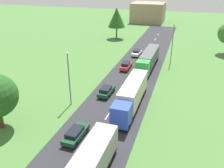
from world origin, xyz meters
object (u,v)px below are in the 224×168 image
Objects in this scene: truck_third at (149,59)px; car_third at (106,91)px; car_second at (76,133)px; lamppost_second at (69,76)px; truck_second at (131,94)px; lamppost_third at (173,42)px; tree_oak at (117,17)px; car_fourth at (126,65)px; car_fifth at (137,53)px; distant_building at (148,12)px.

truck_third is 15.63m from car_third.
car_second is 9.86m from lamppost_second.
truck_second is 3.11× the size of car_third.
tree_oak is at bearing 133.90° from lamppost_third.
car_fourth is 0.47× the size of tree_oak.
lamppost_second is at bearing 119.85° from car_second.
car_fifth reaches higher than car_second.
lamppost_third is 0.96× the size of tree_oak.
truck_second is 75.92m from distant_building.
distant_building is (-14.35, 52.75, -1.12)m from lamppost_third.
truck_second is 1.59× the size of lamppost_second.
car_second is at bearing -79.07° from tree_oak.
lamppost_second is at bearing -132.64° from car_third.
truck_third is at bearing 81.09° from car_second.
car_second is 35.53m from car_fifth.
car_fourth is 18.49m from lamppost_second.
car_fourth is 0.49× the size of lamppost_third.
truck_third is 58.38m from distant_building.
lamppost_second reaches higher than car_third.
car_second is at bearing -90.07° from car_fifth.
car_fifth is at bearing -57.88° from tree_oak.
car_fifth is (0.04, 35.53, 0.03)m from car_second.
truck_third is at bearing -62.47° from car_fifth.
truck_second is 5.84m from car_third.
car_second is 1.03× the size of car_fourth.
tree_oak is at bearing 97.10° from lamppost_second.
tree_oak is (-9.69, 38.93, 5.74)m from car_third.
car_third is (-4.93, 2.79, -1.41)m from truck_second.
car_fifth is (-4.25, 8.15, -1.31)m from truck_third.
lamppost_second is at bearing -168.69° from truck_second.
car_fourth is at bearing -84.64° from distant_building.
car_second is 0.50× the size of lamppost_third.
truck_third is at bearing 65.77° from lamppost_second.
tree_oak is (-14.22, 24.03, 4.42)m from truck_third.
distant_building reaches higher than car_third.
lamppost_second is at bearing -118.41° from lamppost_third.
car_fourth is at bearing 76.05° from lamppost_second.
lamppost_second is (-9.20, -1.84, 2.50)m from truck_second.
car_fifth is (-4.65, 25.85, -1.40)m from truck_second.
lamppost_third is 54.68m from distant_building.
tree_oak is at bearing 120.61° from truck_third.
car_fourth is at bearing 107.11° from truck_second.
car_second is 1.05× the size of car_third.
lamppost_third reaches higher than truck_second.
car_second is at bearing -105.04° from lamppost_third.
lamppost_third is at bearing -46.10° from tree_oak.
car_second is at bearing -60.15° from lamppost_second.
lamppost_second reaches higher than distant_building.
lamppost_third reaches higher than car_fifth.
truck_third is 27.74m from car_second.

